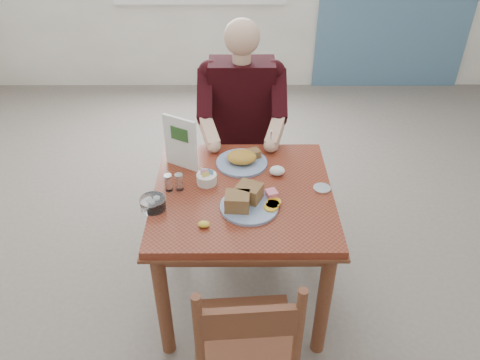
{
  "coord_description": "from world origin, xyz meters",
  "views": [
    {
      "loc": [
        -0.02,
        -1.9,
        2.15
      ],
      "look_at": [
        -0.01,
        0.0,
        0.81
      ],
      "focal_mm": 35.0,
      "sensor_mm": 36.0,
      "label": 1
    }
  ],
  "objects_px": {
    "table": "(243,208)",
    "near_plate": "(247,201)",
    "chair_near": "(246,346)",
    "far_plate": "(243,159)",
    "chair_far": "(242,153)",
    "diner": "(242,115)"
  },
  "relations": [
    {
      "from": "table",
      "to": "near_plate",
      "type": "height_order",
      "value": "near_plate"
    },
    {
      "from": "table",
      "to": "chair_near",
      "type": "distance_m",
      "value": 0.73
    },
    {
      "from": "chair_near",
      "to": "far_plate",
      "type": "height_order",
      "value": "chair_near"
    },
    {
      "from": "far_plate",
      "to": "table",
      "type": "bearing_deg",
      "value": -90.14
    },
    {
      "from": "chair_far",
      "to": "near_plate",
      "type": "xyz_separation_m",
      "value": [
        0.02,
        -0.93,
        0.31
      ]
    },
    {
      "from": "chair_far",
      "to": "diner",
      "type": "height_order",
      "value": "diner"
    },
    {
      "from": "diner",
      "to": "far_plate",
      "type": "bearing_deg",
      "value": -89.93
    },
    {
      "from": "chair_near",
      "to": "near_plate",
      "type": "height_order",
      "value": "chair_near"
    },
    {
      "from": "chair_near",
      "to": "far_plate",
      "type": "distance_m",
      "value": 1.01
    },
    {
      "from": "chair_far",
      "to": "chair_near",
      "type": "xyz_separation_m",
      "value": [
        0.01,
        -1.51,
        0.0
      ]
    },
    {
      "from": "table",
      "to": "near_plate",
      "type": "relative_size",
      "value": 2.77
    },
    {
      "from": "diner",
      "to": "table",
      "type": "bearing_deg",
      "value": -90.0
    },
    {
      "from": "table",
      "to": "diner",
      "type": "xyz_separation_m",
      "value": [
        0.0,
        0.71,
        0.17
      ]
    },
    {
      "from": "diner",
      "to": "near_plate",
      "type": "height_order",
      "value": "diner"
    },
    {
      "from": "chair_far",
      "to": "table",
      "type": "bearing_deg",
      "value": -90.0
    },
    {
      "from": "diner",
      "to": "chair_far",
      "type": "bearing_deg",
      "value": 90.01
    },
    {
      "from": "table",
      "to": "near_plate",
      "type": "distance_m",
      "value": 0.2
    },
    {
      "from": "far_plate",
      "to": "near_plate",
      "type": "bearing_deg",
      "value": -87.06
    },
    {
      "from": "diner",
      "to": "far_plate",
      "type": "xyz_separation_m",
      "value": [
        0.0,
        -0.46,
        -0.03
      ]
    },
    {
      "from": "table",
      "to": "chair_near",
      "type": "bearing_deg",
      "value": -89.58
    },
    {
      "from": "chair_far",
      "to": "diner",
      "type": "xyz_separation_m",
      "value": [
        0.0,
        -0.09,
        0.33
      ]
    },
    {
      "from": "chair_far",
      "to": "diner",
      "type": "distance_m",
      "value": 0.34
    }
  ]
}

